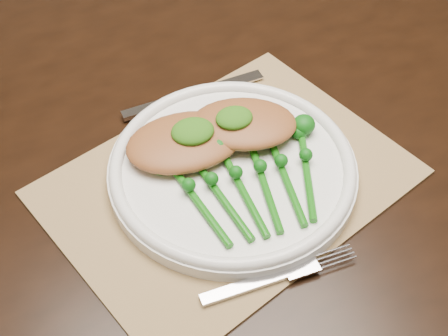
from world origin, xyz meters
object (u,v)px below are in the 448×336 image
object	(u,v)px
placemat	(228,182)
dinner_plate	(232,168)
broccolini_bundle	(254,188)
chicken_fillet_left	(184,142)
dining_table	(241,265)

from	to	relation	value
placemat	dinner_plate	size ratio (longest dim) A/B	1.37
placemat	broccolini_bundle	world-z (taller)	broccolini_bundle
chicken_fillet_left	broccolini_bundle	world-z (taller)	chicken_fillet_left
dining_table	placemat	bearing A→B (deg)	-128.22
broccolini_bundle	placemat	bearing A→B (deg)	117.07
dinner_plate	chicken_fillet_left	world-z (taller)	chicken_fillet_left
placemat	chicken_fillet_left	size ratio (longest dim) A/B	2.86
dinner_plate	chicken_fillet_left	bearing A→B (deg)	139.75
dining_table	placemat	xyz separation A→B (m)	(-0.06, -0.11, 0.37)
chicken_fillet_left	dining_table	bearing A→B (deg)	28.90
dining_table	broccolini_bundle	size ratio (longest dim) A/B	9.40
dining_table	dinner_plate	bearing A→B (deg)	-126.52
broccolini_bundle	dinner_plate	bearing A→B (deg)	103.44
placemat	dinner_plate	distance (m)	0.02
placemat	chicken_fillet_left	xyz separation A→B (m)	(-0.04, 0.05, 0.03)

